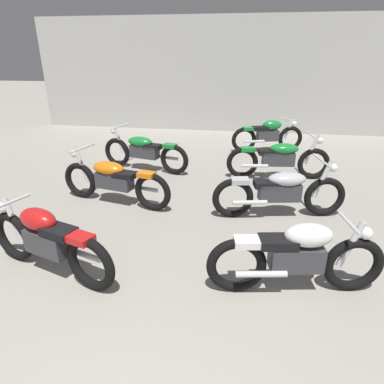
{
  "coord_description": "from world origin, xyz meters",
  "views": [
    {
      "loc": [
        0.74,
        -0.21,
        2.51
      ],
      "look_at": [
        0.0,
        4.38,
        0.55
      ],
      "focal_mm": 31.09,
      "sensor_mm": 36.0,
      "label": 1
    }
  ],
  "objects_px": {
    "motorcycle_left_row_2": "(114,180)",
    "motorcycle_right_row_1": "(297,256)",
    "motorcycle_right_row_4": "(268,135)",
    "motorcycle_right_row_2": "(280,191)",
    "motorcycle_left_row_1": "(47,240)",
    "motorcycle_left_row_3": "(144,151)",
    "motorcycle_right_row_3": "(279,158)"
  },
  "relations": [
    {
      "from": "motorcycle_right_row_1",
      "to": "motorcycle_right_row_2",
      "type": "height_order",
      "value": "motorcycle_right_row_2"
    },
    {
      "from": "motorcycle_left_row_2",
      "to": "motorcycle_right_row_1",
      "type": "relative_size",
      "value": 1.09
    },
    {
      "from": "motorcycle_right_row_1",
      "to": "motorcycle_right_row_3",
      "type": "relative_size",
      "value": 0.9
    },
    {
      "from": "motorcycle_right_row_3",
      "to": "motorcycle_right_row_4",
      "type": "distance_m",
      "value": 2.14
    },
    {
      "from": "motorcycle_right_row_4",
      "to": "motorcycle_left_row_3",
      "type": "bearing_deg",
      "value": -144.28
    },
    {
      "from": "motorcycle_left_row_3",
      "to": "motorcycle_left_row_1",
      "type": "bearing_deg",
      "value": -89.97
    },
    {
      "from": "motorcycle_left_row_3",
      "to": "motorcycle_right_row_2",
      "type": "distance_m",
      "value": 3.45
    },
    {
      "from": "motorcycle_right_row_2",
      "to": "motorcycle_right_row_4",
      "type": "relative_size",
      "value": 1.12
    },
    {
      "from": "motorcycle_left_row_2",
      "to": "motorcycle_right_row_1",
      "type": "xyz_separation_m",
      "value": [
        2.87,
        -1.94,
        0.01
      ]
    },
    {
      "from": "motorcycle_right_row_3",
      "to": "motorcycle_left_row_1",
      "type": "bearing_deg",
      "value": -127.64
    },
    {
      "from": "motorcycle_left_row_3",
      "to": "motorcycle_right_row_4",
      "type": "relative_size",
      "value": 1.11
    },
    {
      "from": "motorcycle_left_row_3",
      "to": "motorcycle_right_row_1",
      "type": "relative_size",
      "value": 1.09
    },
    {
      "from": "motorcycle_right_row_1",
      "to": "motorcycle_right_row_2",
      "type": "distance_m",
      "value": 1.88
    },
    {
      "from": "motorcycle_right_row_3",
      "to": "motorcycle_right_row_1",
      "type": "bearing_deg",
      "value": -91.38
    },
    {
      "from": "motorcycle_left_row_1",
      "to": "motorcycle_left_row_3",
      "type": "distance_m",
      "value": 3.94
    },
    {
      "from": "motorcycle_right_row_1",
      "to": "motorcycle_left_row_2",
      "type": "bearing_deg",
      "value": 145.96
    },
    {
      "from": "motorcycle_left_row_1",
      "to": "motorcycle_right_row_2",
      "type": "bearing_deg",
      "value": 35.12
    },
    {
      "from": "motorcycle_right_row_1",
      "to": "motorcycle_right_row_2",
      "type": "bearing_deg",
      "value": 90.87
    },
    {
      "from": "motorcycle_left_row_1",
      "to": "motorcycle_right_row_3",
      "type": "xyz_separation_m",
      "value": [
        2.97,
        3.85,
        -0.01
      ]
    },
    {
      "from": "motorcycle_left_row_1",
      "to": "motorcycle_left_row_3",
      "type": "xyz_separation_m",
      "value": [
        -0.0,
        3.94,
        -0.01
      ]
    },
    {
      "from": "motorcycle_left_row_3",
      "to": "motorcycle_right_row_1",
      "type": "height_order",
      "value": "motorcycle_left_row_3"
    },
    {
      "from": "motorcycle_left_row_2",
      "to": "motorcycle_right_row_2",
      "type": "height_order",
      "value": "same"
    },
    {
      "from": "motorcycle_right_row_3",
      "to": "motorcycle_right_row_4",
      "type": "xyz_separation_m",
      "value": [
        -0.12,
        2.14,
        0.01
      ]
    },
    {
      "from": "motorcycle_right_row_2",
      "to": "motorcycle_right_row_1",
      "type": "bearing_deg",
      "value": -89.13
    },
    {
      "from": "motorcycle_left_row_1",
      "to": "motorcycle_left_row_3",
      "type": "height_order",
      "value": "motorcycle_left_row_3"
    },
    {
      "from": "motorcycle_left_row_2",
      "to": "motorcycle_right_row_3",
      "type": "bearing_deg",
      "value": 31.07
    },
    {
      "from": "motorcycle_left_row_3",
      "to": "motorcycle_right_row_1",
      "type": "distance_m",
      "value": 4.78
    },
    {
      "from": "motorcycle_right_row_1",
      "to": "motorcycle_right_row_4",
      "type": "height_order",
      "value": "same"
    },
    {
      "from": "motorcycle_right_row_4",
      "to": "motorcycle_left_row_1",
      "type": "bearing_deg",
      "value": -115.42
    },
    {
      "from": "motorcycle_right_row_3",
      "to": "motorcycle_right_row_4",
      "type": "relative_size",
      "value": 1.13
    },
    {
      "from": "motorcycle_left_row_2",
      "to": "motorcycle_right_row_3",
      "type": "relative_size",
      "value": 0.99
    },
    {
      "from": "motorcycle_left_row_3",
      "to": "motorcycle_right_row_3",
      "type": "height_order",
      "value": "same"
    }
  ]
}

